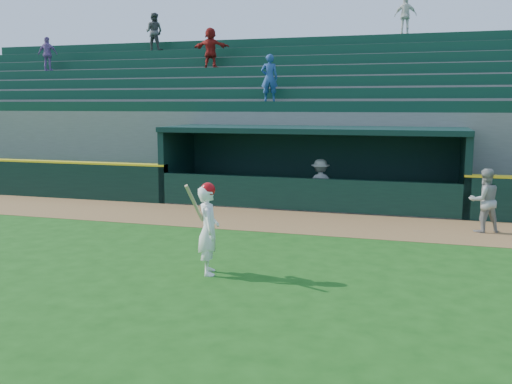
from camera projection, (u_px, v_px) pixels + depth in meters
ground at (232, 271)px, 10.94m from camera, size 120.00×120.00×0.00m
warning_track at (291, 221)px, 15.58m from camera, size 40.00×3.00×0.01m
dugout_player_front at (484, 201)px, 14.16m from camera, size 0.95×0.85×1.60m
dugout_player_inside at (320, 184)px, 17.48m from camera, size 1.09×0.81×1.51m
dugout at (313, 161)px, 18.31m from camera, size 9.40×2.80×2.46m
stands at (336, 124)px, 22.48m from camera, size 34.50×6.25×7.50m
batter_at_plate at (208, 228)px, 10.65m from camera, size 0.61×0.84×1.76m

